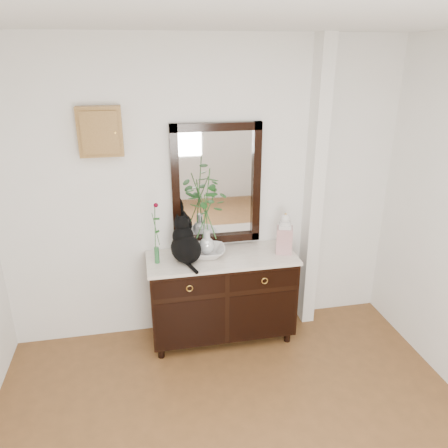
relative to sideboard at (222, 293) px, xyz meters
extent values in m
cube|color=white|center=(-0.10, 0.25, 0.88)|extent=(3.60, 0.04, 2.70)
cube|color=white|center=(0.90, 0.17, 0.88)|extent=(0.12, 0.20, 2.70)
cube|color=black|center=(0.00, 0.00, -0.01)|extent=(1.30, 0.50, 0.82)
cube|color=white|center=(0.00, 0.00, 0.36)|extent=(1.33, 0.52, 0.03)
cube|color=black|center=(0.00, 0.24, 0.97)|extent=(0.80, 0.06, 1.10)
cube|color=white|center=(0.00, 0.25, 0.97)|extent=(0.66, 0.01, 0.96)
cube|color=brown|center=(-0.95, 0.21, 1.48)|extent=(0.35, 0.10, 0.40)
imported|color=silver|center=(-0.13, 0.04, 0.42)|extent=(0.38, 0.38, 0.08)
camera|label=1|loc=(-0.67, -3.44, 2.07)|focal=35.00mm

